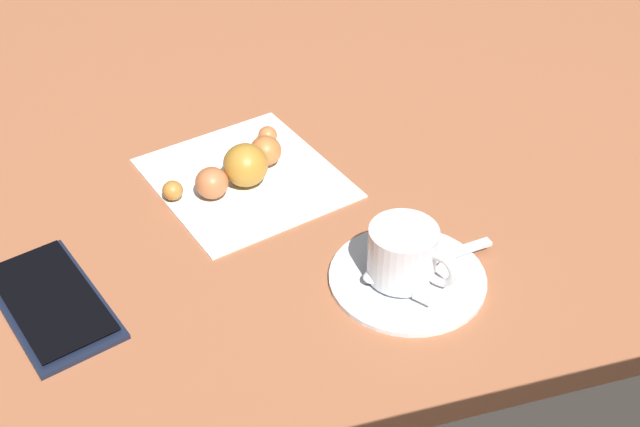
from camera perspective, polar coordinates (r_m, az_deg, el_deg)
The scene contains 8 objects.
ground_plane at distance 0.75m, azimuth -1.28°, elevation -1.34°, with size 1.80×1.80×0.00m, color #975738.
saucer at distance 0.70m, azimuth 6.15°, elevation -4.38°, with size 0.14×0.14×0.01m, color silver.
espresso_cup at distance 0.68m, azimuth 5.90°, elevation -2.76°, with size 0.08×0.06×0.05m.
teaspoon at distance 0.70m, azimuth 6.11°, elevation -3.74°, with size 0.03×0.13×0.01m.
sugar_packet at distance 0.69m, azimuth 8.31°, elevation -4.63°, with size 0.06×0.02×0.01m, color white.
napkin at distance 0.82m, azimuth -5.26°, elevation 2.56°, with size 0.18×0.17×0.00m, color white.
croissant at distance 0.80m, azimuth -5.56°, elevation 3.38°, with size 0.09×0.15×0.04m.
cell_phone at distance 0.71m, azimuth -18.31°, elevation -5.88°, with size 0.15×0.09×0.01m.
Camera 1 is at (0.51, -0.27, 0.48)m, focal length 45.70 mm.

